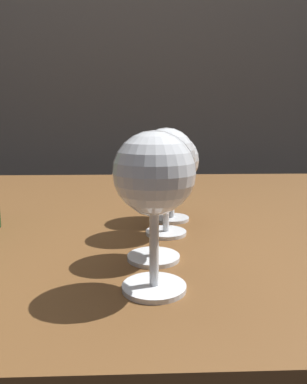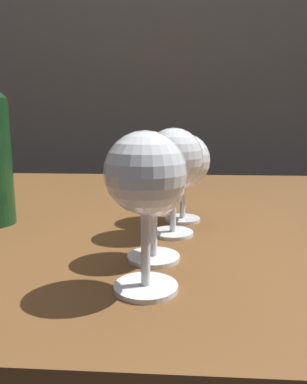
{
  "view_description": "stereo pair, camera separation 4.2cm",
  "coord_description": "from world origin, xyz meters",
  "px_view_note": "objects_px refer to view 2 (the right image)",
  "views": [
    {
      "loc": [
        0.01,
        -0.65,
        0.92
      ],
      "look_at": [
        0.02,
        -0.24,
        0.84
      ],
      "focal_mm": 34.44,
      "sensor_mm": 36.0,
      "label": 1
    },
    {
      "loc": [
        0.05,
        -0.65,
        0.92
      ],
      "look_at": [
        0.02,
        -0.24,
        0.84
      ],
      "focal_mm": 34.44,
      "sensor_mm": 36.0,
      "label": 2
    }
  ],
  "objects_px": {
    "wine_glass_cabernet": "(154,188)",
    "wine_glass_amber": "(183,163)",
    "wine_glass_white": "(174,159)",
    "wine_glass_port": "(145,178)"
  },
  "relations": [
    {
      "from": "wine_glass_cabernet",
      "to": "wine_glass_white",
      "type": "height_order",
      "value": "wine_glass_white"
    },
    {
      "from": "wine_glass_cabernet",
      "to": "wine_glass_amber",
      "type": "bearing_deg",
      "value": 78.12
    },
    {
      "from": "wine_glass_white",
      "to": "wine_glass_amber",
      "type": "bearing_deg",
      "value": 79.03
    },
    {
      "from": "wine_glass_port",
      "to": "wine_glass_cabernet",
      "type": "relative_size",
      "value": 1.21
    },
    {
      "from": "wine_glass_port",
      "to": "wine_glass_amber",
      "type": "bearing_deg",
      "value": 81.26
    },
    {
      "from": "wine_glass_white",
      "to": "wine_glass_amber",
      "type": "xyz_separation_m",
      "value": [
        0.01,
        0.08,
        -0.01
      ]
    },
    {
      "from": "wine_glass_white",
      "to": "wine_glass_amber",
      "type": "distance_m",
      "value": 0.08
    },
    {
      "from": "wine_glass_cabernet",
      "to": "wine_glass_amber",
      "type": "distance_m",
      "value": 0.18
    },
    {
      "from": "wine_glass_white",
      "to": "wine_glass_port",
      "type": "bearing_deg",
      "value": -97.77
    },
    {
      "from": "wine_glass_port",
      "to": "wine_glass_cabernet",
      "type": "bearing_deg",
      "value": 88.23
    }
  ]
}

